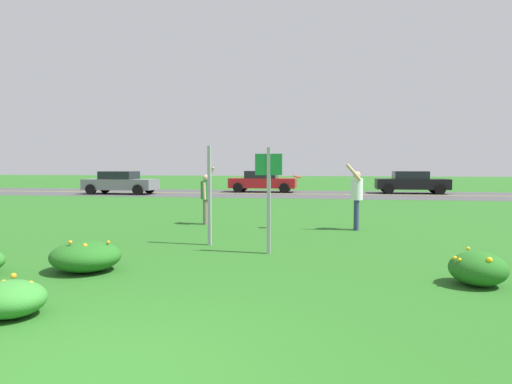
{
  "coord_description": "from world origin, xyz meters",
  "views": [
    {
      "loc": [
        2.0,
        -3.44,
        1.84
      ],
      "look_at": [
        -0.2,
        9.98,
        1.02
      ],
      "focal_mm": 31.42,
      "sensor_mm": 36.0,
      "label": 1
    }
  ],
  "objects_px": {
    "person_thrower_green_shirt": "(206,194)",
    "car_gray_leftmost": "(120,182)",
    "car_black_center_right": "(411,182)",
    "person_catcher_white_shirt": "(356,195)",
    "sign_post_near_path": "(209,196)",
    "sign_post_by_roadside": "(269,189)",
    "frisbee_red": "(297,177)",
    "car_red_center_left": "(263,181)"
  },
  "relations": [
    {
      "from": "person_thrower_green_shirt",
      "to": "sign_post_near_path",
      "type": "bearing_deg",
      "value": -73.21
    },
    {
      "from": "frisbee_red",
      "to": "car_red_center_left",
      "type": "height_order",
      "value": "frisbee_red"
    },
    {
      "from": "sign_post_by_roadside",
      "to": "person_catcher_white_shirt",
      "type": "relative_size",
      "value": 1.17
    },
    {
      "from": "person_catcher_white_shirt",
      "to": "car_red_center_left",
      "type": "xyz_separation_m",
      "value": [
        -5.26,
        17.27,
        -0.27
      ]
    },
    {
      "from": "sign_post_near_path",
      "to": "person_catcher_white_shirt",
      "type": "relative_size",
      "value": 1.21
    },
    {
      "from": "sign_post_near_path",
      "to": "person_thrower_green_shirt",
      "type": "distance_m",
      "value": 3.66
    },
    {
      "from": "car_black_center_right",
      "to": "person_catcher_white_shirt",
      "type": "bearing_deg",
      "value": -104.59
    },
    {
      "from": "car_gray_leftmost",
      "to": "car_red_center_left",
      "type": "bearing_deg",
      "value": 22.16
    },
    {
      "from": "sign_post_by_roadside",
      "to": "person_catcher_white_shirt",
      "type": "bearing_deg",
      "value": 62.09
    },
    {
      "from": "frisbee_red",
      "to": "car_gray_leftmost",
      "type": "relative_size",
      "value": 0.05
    },
    {
      "from": "sign_post_by_roadside",
      "to": "car_gray_leftmost",
      "type": "bearing_deg",
      "value": 124.13
    },
    {
      "from": "person_thrower_green_shirt",
      "to": "car_red_center_left",
      "type": "height_order",
      "value": "person_thrower_green_shirt"
    },
    {
      "from": "frisbee_red",
      "to": "car_black_center_right",
      "type": "bearing_deg",
      "value": 70.42
    },
    {
      "from": "person_thrower_green_shirt",
      "to": "car_gray_leftmost",
      "type": "distance_m",
      "value": 16.22
    },
    {
      "from": "sign_post_near_path",
      "to": "frisbee_red",
      "type": "relative_size",
      "value": 9.23
    },
    {
      "from": "sign_post_near_path",
      "to": "person_thrower_green_shirt",
      "type": "bearing_deg",
      "value": 106.79
    },
    {
      "from": "person_thrower_green_shirt",
      "to": "car_black_center_right",
      "type": "bearing_deg",
      "value": 61.69
    },
    {
      "from": "person_thrower_green_shirt",
      "to": "car_black_center_right",
      "type": "distance_m",
      "value": 19.04
    },
    {
      "from": "sign_post_near_path",
      "to": "car_gray_leftmost",
      "type": "bearing_deg",
      "value": 121.86
    },
    {
      "from": "car_black_center_right",
      "to": "frisbee_red",
      "type": "bearing_deg",
      "value": -109.58
    },
    {
      "from": "frisbee_red",
      "to": "car_black_center_right",
      "type": "height_order",
      "value": "frisbee_red"
    },
    {
      "from": "car_black_center_right",
      "to": "car_red_center_left",
      "type": "bearing_deg",
      "value": 180.0
    },
    {
      "from": "frisbee_red",
      "to": "car_gray_leftmost",
      "type": "height_order",
      "value": "frisbee_red"
    },
    {
      "from": "sign_post_near_path",
      "to": "frisbee_red",
      "type": "bearing_deg",
      "value": 58.2
    },
    {
      "from": "person_catcher_white_shirt",
      "to": "frisbee_red",
      "type": "xyz_separation_m",
      "value": [
        -1.68,
        -0.09,
        0.5
      ]
    },
    {
      "from": "person_thrower_green_shirt",
      "to": "car_gray_leftmost",
      "type": "bearing_deg",
      "value": 125.22
    },
    {
      "from": "person_thrower_green_shirt",
      "to": "frisbee_red",
      "type": "relative_size",
      "value": 7.25
    },
    {
      "from": "sign_post_by_roadside",
      "to": "frisbee_red",
      "type": "bearing_deg",
      "value": 85.02
    },
    {
      "from": "car_black_center_right",
      "to": "person_thrower_green_shirt",
      "type": "bearing_deg",
      "value": -118.31
    },
    {
      "from": "person_thrower_green_shirt",
      "to": "person_catcher_white_shirt",
      "type": "height_order",
      "value": "person_catcher_white_shirt"
    },
    {
      "from": "person_catcher_white_shirt",
      "to": "car_black_center_right",
      "type": "relative_size",
      "value": 0.42
    },
    {
      "from": "person_thrower_green_shirt",
      "to": "car_gray_leftmost",
      "type": "relative_size",
      "value": 0.4
    },
    {
      "from": "sign_post_near_path",
      "to": "frisbee_red",
      "type": "height_order",
      "value": "sign_post_near_path"
    },
    {
      "from": "sign_post_by_roadside",
      "to": "person_catcher_white_shirt",
      "type": "height_order",
      "value": "sign_post_by_roadside"
    },
    {
      "from": "sign_post_near_path",
      "to": "car_red_center_left",
      "type": "height_order",
      "value": "sign_post_near_path"
    },
    {
      "from": "person_thrower_green_shirt",
      "to": "person_catcher_white_shirt",
      "type": "xyz_separation_m",
      "value": [
        4.53,
        -0.51,
        0.08
      ]
    },
    {
      "from": "frisbee_red",
      "to": "car_black_center_right",
      "type": "xyz_separation_m",
      "value": [
        6.17,
        17.36,
        -0.77
      ]
    },
    {
      "from": "car_black_center_right",
      "to": "sign_post_near_path",
      "type": "bearing_deg",
      "value": -111.49
    },
    {
      "from": "car_gray_leftmost",
      "to": "person_catcher_white_shirt",
      "type": "bearing_deg",
      "value": -44.73
    },
    {
      "from": "sign_post_by_roadside",
      "to": "sign_post_near_path",
      "type": "bearing_deg",
      "value": 151.9
    },
    {
      "from": "person_thrower_green_shirt",
      "to": "frisbee_red",
      "type": "distance_m",
      "value": 2.97
    },
    {
      "from": "sign_post_by_roadside",
      "to": "frisbee_red",
      "type": "distance_m",
      "value": 3.71
    }
  ]
}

